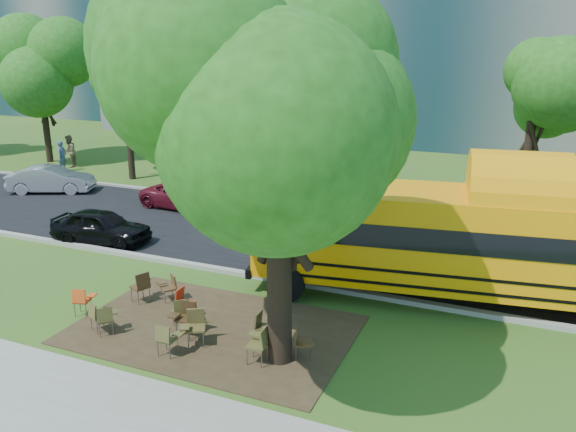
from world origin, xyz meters
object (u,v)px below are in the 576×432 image
at_px(chair_3, 186,315).
at_px(chair_4, 167,337).
at_px(bg_car_red, 186,196).
at_px(school_bus, 505,243).
at_px(chair_7, 301,340).
at_px(chair_10, 183,301).
at_px(chair_2, 106,317).
at_px(chair_8, 142,284).
at_px(chair_12, 263,325).
at_px(chair_5, 195,324).
at_px(chair_1, 98,314).
at_px(main_tree, 279,132).
at_px(chair_9, 170,285).
at_px(chair_6, 260,341).
at_px(chair_11, 182,310).
at_px(bg_car_silver, 51,180).
at_px(chair_0, 82,299).
at_px(black_car, 101,226).
at_px(pedestrian_b, 69,151).
at_px(pedestrian_a, 62,156).

height_order(chair_3, chair_4, chair_3).
relative_size(chair_3, bg_car_red, 0.21).
height_order(school_bus, chair_4, school_bus).
xyz_separation_m(chair_7, chair_10, (-3.61, 0.67, 0.04)).
xyz_separation_m(school_bus, chair_2, (-8.93, -5.75, -1.32)).
distance_m(chair_7, chair_8, 5.35).
bearing_deg(chair_12, chair_5, -67.70).
bearing_deg(chair_8, chair_1, -156.53).
height_order(main_tree, chair_1, main_tree).
relative_size(main_tree, chair_9, 11.15).
bearing_deg(bg_car_red, chair_6, -135.85).
xyz_separation_m(chair_11, bg_car_silver, (-13.94, 9.59, 0.15)).
bearing_deg(chair_4, chair_5, 68.25).
height_order(chair_0, chair_10, chair_10).
bearing_deg(chair_6, chair_3, 74.55).
distance_m(chair_4, chair_5, 0.79).
distance_m(chair_10, chair_12, 2.53).
xyz_separation_m(chair_4, black_car, (-6.92, 5.85, 0.11)).
height_order(chair_5, chair_11, chair_5).
bearing_deg(pedestrian_b, school_bus, 37.03).
bearing_deg(bg_car_red, pedestrian_b, 70.42).
bearing_deg(chair_6, chair_10, 63.62).
bearing_deg(chair_0, chair_8, 35.93).
xyz_separation_m(chair_8, chair_11, (1.88, -0.85, -0.05)).
distance_m(chair_1, chair_5, 2.62).
bearing_deg(chair_4, chair_8, 137.36).
xyz_separation_m(chair_12, bg_car_red, (-8.39, 9.66, 0.07)).
bearing_deg(bg_car_red, chair_2, -152.44).
bearing_deg(black_car, chair_3, -131.39).
relative_size(chair_2, chair_11, 0.95).
relative_size(chair_10, bg_car_red, 0.20).
bearing_deg(main_tree, chair_12, 142.74).
bearing_deg(chair_1, chair_0, 174.57).
distance_m(chair_10, bg_car_red, 10.98).
relative_size(school_bus, bg_car_red, 3.10).
distance_m(school_bus, pedestrian_a, 26.27).
distance_m(school_bus, pedestrian_b, 27.17).
height_order(chair_4, chair_7, chair_4).
xyz_separation_m(bg_car_red, pedestrian_a, (-11.10, 4.05, 0.31)).
xyz_separation_m(chair_1, chair_3, (2.13, 0.74, 0.06)).
bearing_deg(bg_car_silver, chair_0, -156.20).
relative_size(chair_11, black_car, 0.23).
xyz_separation_m(chair_2, bg_car_silver, (-12.41, 10.64, 0.18)).
bearing_deg(black_car, chair_0, -150.11).
bearing_deg(main_tree, chair_3, 175.90).
bearing_deg(chair_10, school_bus, 118.20).
relative_size(chair_0, chair_8, 0.87).
bearing_deg(bg_car_silver, pedestrian_b, 11.59).
relative_size(chair_0, chair_9, 1.01).
bearing_deg(chair_5, bg_car_red, -85.64).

